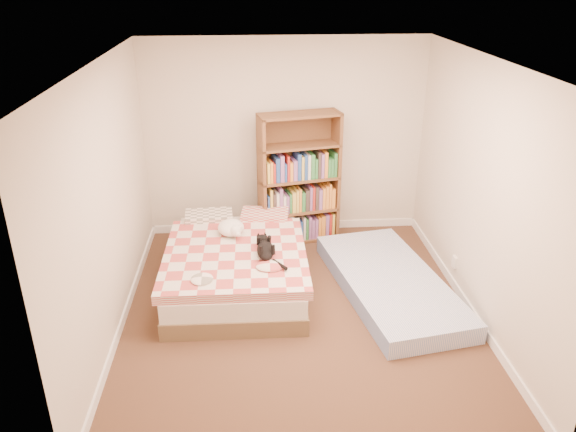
{
  "coord_description": "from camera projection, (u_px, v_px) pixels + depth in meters",
  "views": [
    {
      "loc": [
        -0.45,
        -4.8,
        3.24
      ],
      "look_at": [
        -0.08,
        0.3,
        0.95
      ],
      "focal_mm": 35.0,
      "sensor_mm": 36.0,
      "label": 1
    }
  ],
  "objects": [
    {
      "name": "room",
      "position": [
        299.0,
        205.0,
        5.24
      ],
      "size": [
        3.51,
        4.01,
        2.51
      ],
      "color": "#492F1F",
      "rests_on": "ground"
    },
    {
      "name": "bed",
      "position": [
        236.0,
        264.0,
        6.16
      ],
      "size": [
        1.5,
        2.04,
        0.54
      ],
      "rotation": [
        0.0,
        0.0,
        -0.01
      ],
      "color": "brown",
      "rests_on": "room"
    },
    {
      "name": "bookshelf",
      "position": [
        299.0,
        196.0,
        7.05
      ],
      "size": [
        1.06,
        0.54,
        1.65
      ],
      "rotation": [
        0.0,
        0.0,
        0.21
      ],
      "color": "brown",
      "rests_on": "room"
    },
    {
      "name": "floor_mattress",
      "position": [
        390.0,
        283.0,
        6.06
      ],
      "size": [
        1.35,
        2.32,
        0.2
      ],
      "primitive_type": "cube",
      "rotation": [
        0.0,
        0.0,
        0.18
      ],
      "color": "#7993CA",
      "rests_on": "room"
    },
    {
      "name": "black_cat",
      "position": [
        266.0,
        249.0,
        5.82
      ],
      "size": [
        0.25,
        0.67,
        0.15
      ],
      "rotation": [
        0.0,
        0.0,
        0.12
      ],
      "color": "black",
      "rests_on": "bed"
    },
    {
      "name": "white_dog",
      "position": [
        232.0,
        228.0,
        6.25
      ],
      "size": [
        0.39,
        0.41,
        0.16
      ],
      "rotation": [
        0.0,
        0.0,
        -0.34
      ],
      "color": "white",
      "rests_on": "bed"
    }
  ]
}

